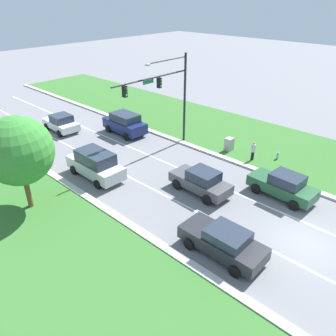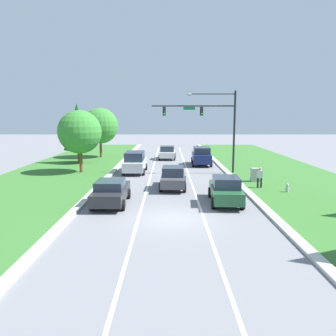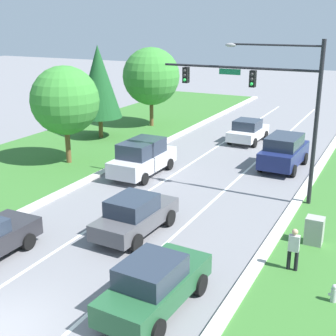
{
  "view_description": "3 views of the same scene",
  "coord_description": "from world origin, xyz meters",
  "px_view_note": "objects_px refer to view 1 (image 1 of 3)",
  "views": [
    {
      "loc": [
        -15.42,
        -3.96,
        12.28
      ],
      "look_at": [
        0.12,
        10.59,
        0.83
      ],
      "focal_mm": 35.0,
      "sensor_mm": 36.0,
      "label": 1
    },
    {
      "loc": [
        -0.17,
        -17.23,
        5.6
      ],
      "look_at": [
        -0.06,
        10.5,
        1.13
      ],
      "focal_mm": 35.0,
      "sensor_mm": 36.0,
      "label": 2
    },
    {
      "loc": [
        9.62,
        -7.98,
        8.75
      ],
      "look_at": [
        -0.8,
        12.73,
        1.33
      ],
      "focal_mm": 50.0,
      "sensor_mm": 36.0,
      "label": 3
    }
  ],
  "objects_px": {
    "forest_sedan": "(283,185)",
    "white_sedan": "(61,123)",
    "graphite_sedan": "(201,181)",
    "traffic_signal_mast": "(167,90)",
    "utility_cabinet": "(229,145)",
    "fire_hydrant": "(278,156)",
    "oak_far_left_tree": "(18,151)",
    "navy_suv": "(125,123)",
    "silver_suv": "(95,164)",
    "charcoal_sedan": "(223,241)",
    "pedestrian": "(253,151)"
  },
  "relations": [
    {
      "from": "graphite_sedan",
      "to": "pedestrian",
      "type": "height_order",
      "value": "graphite_sedan"
    },
    {
      "from": "fire_hydrant",
      "to": "charcoal_sedan",
      "type": "bearing_deg",
      "value": -166.1
    },
    {
      "from": "silver_suv",
      "to": "graphite_sedan",
      "type": "xyz_separation_m",
      "value": [
        3.65,
        -7.06,
        -0.19
      ]
    },
    {
      "from": "graphite_sedan",
      "to": "traffic_signal_mast",
      "type": "bearing_deg",
      "value": 63.41
    },
    {
      "from": "fire_hydrant",
      "to": "oak_far_left_tree",
      "type": "distance_m",
      "value": 19.53
    },
    {
      "from": "utility_cabinet",
      "to": "traffic_signal_mast",
      "type": "bearing_deg",
      "value": 127.23
    },
    {
      "from": "oak_far_left_tree",
      "to": "navy_suv",
      "type": "bearing_deg",
      "value": 22.65
    },
    {
      "from": "charcoal_sedan",
      "to": "navy_suv",
      "type": "bearing_deg",
      "value": 65.81
    },
    {
      "from": "navy_suv",
      "to": "fire_hydrant",
      "type": "relative_size",
      "value": 6.65
    },
    {
      "from": "utility_cabinet",
      "to": "fire_hydrant",
      "type": "distance_m",
      "value": 4.14
    },
    {
      "from": "pedestrian",
      "to": "fire_hydrant",
      "type": "bearing_deg",
      "value": 135.78
    },
    {
      "from": "white_sedan",
      "to": "utility_cabinet",
      "type": "distance_m",
      "value": 16.62
    },
    {
      "from": "navy_suv",
      "to": "fire_hydrant",
      "type": "xyz_separation_m",
      "value": [
        4.89,
        -13.6,
        -0.72
      ]
    },
    {
      "from": "navy_suv",
      "to": "silver_suv",
      "type": "bearing_deg",
      "value": -142.8
    },
    {
      "from": "white_sedan",
      "to": "traffic_signal_mast",
      "type": "bearing_deg",
      "value": -66.59
    },
    {
      "from": "oak_far_left_tree",
      "to": "traffic_signal_mast",
      "type": "bearing_deg",
      "value": -1.02
    },
    {
      "from": "pedestrian",
      "to": "traffic_signal_mast",
      "type": "bearing_deg",
      "value": -69.62
    },
    {
      "from": "silver_suv",
      "to": "utility_cabinet",
      "type": "height_order",
      "value": "silver_suv"
    },
    {
      "from": "navy_suv",
      "to": "charcoal_sedan",
      "type": "distance_m",
      "value": 18.22
    },
    {
      "from": "silver_suv",
      "to": "charcoal_sedan",
      "type": "height_order",
      "value": "silver_suv"
    },
    {
      "from": "traffic_signal_mast",
      "to": "pedestrian",
      "type": "bearing_deg",
      "value": -66.35
    },
    {
      "from": "silver_suv",
      "to": "forest_sedan",
      "type": "relative_size",
      "value": 1.09
    },
    {
      "from": "forest_sedan",
      "to": "charcoal_sedan",
      "type": "bearing_deg",
      "value": -174.93
    },
    {
      "from": "graphite_sedan",
      "to": "forest_sedan",
      "type": "bearing_deg",
      "value": -50.77
    },
    {
      "from": "traffic_signal_mast",
      "to": "navy_suv",
      "type": "relative_size",
      "value": 1.72
    },
    {
      "from": "forest_sedan",
      "to": "oak_far_left_tree",
      "type": "height_order",
      "value": "oak_far_left_tree"
    },
    {
      "from": "navy_suv",
      "to": "oak_far_left_tree",
      "type": "xyz_separation_m",
      "value": [
        -12.33,
        -5.14,
        2.94
      ]
    },
    {
      "from": "silver_suv",
      "to": "graphite_sedan",
      "type": "relative_size",
      "value": 1.11
    },
    {
      "from": "navy_suv",
      "to": "white_sedan",
      "type": "relative_size",
      "value": 1.1
    },
    {
      "from": "navy_suv",
      "to": "fire_hydrant",
      "type": "bearing_deg",
      "value": -68.21
    },
    {
      "from": "oak_far_left_tree",
      "to": "silver_suv",
      "type": "bearing_deg",
      "value": 1.86
    },
    {
      "from": "traffic_signal_mast",
      "to": "utility_cabinet",
      "type": "distance_m",
      "value": 7.17
    },
    {
      "from": "charcoal_sedan",
      "to": "silver_suv",
      "type": "bearing_deg",
      "value": 88.04
    },
    {
      "from": "pedestrian",
      "to": "oak_far_left_tree",
      "type": "bearing_deg",
      "value": -27.56
    },
    {
      "from": "forest_sedan",
      "to": "white_sedan",
      "type": "bearing_deg",
      "value": 103.18
    },
    {
      "from": "silver_suv",
      "to": "utility_cabinet",
      "type": "bearing_deg",
      "value": -23.57
    },
    {
      "from": "utility_cabinet",
      "to": "fire_hydrant",
      "type": "bearing_deg",
      "value": -71.16
    },
    {
      "from": "navy_suv",
      "to": "graphite_sedan",
      "type": "bearing_deg",
      "value": -103.78
    },
    {
      "from": "white_sedan",
      "to": "pedestrian",
      "type": "xyz_separation_m",
      "value": [
        7.13,
        -17.34,
        0.09
      ]
    },
    {
      "from": "traffic_signal_mast",
      "to": "fire_hydrant",
      "type": "xyz_separation_m",
      "value": [
        4.62,
        -8.23,
        -4.93
      ]
    },
    {
      "from": "traffic_signal_mast",
      "to": "silver_suv",
      "type": "height_order",
      "value": "traffic_signal_mast"
    },
    {
      "from": "traffic_signal_mast",
      "to": "forest_sedan",
      "type": "bearing_deg",
      "value": -91.95
    },
    {
      "from": "traffic_signal_mast",
      "to": "navy_suv",
      "type": "height_order",
      "value": "traffic_signal_mast"
    },
    {
      "from": "graphite_sedan",
      "to": "white_sedan",
      "type": "bearing_deg",
      "value": 93.87
    },
    {
      "from": "silver_suv",
      "to": "utility_cabinet",
      "type": "relative_size",
      "value": 4.12
    },
    {
      "from": "charcoal_sedan",
      "to": "forest_sedan",
      "type": "xyz_separation_m",
      "value": [
        7.31,
        0.23,
        0.07
      ]
    },
    {
      "from": "traffic_signal_mast",
      "to": "graphite_sedan",
      "type": "height_order",
      "value": "traffic_signal_mast"
    },
    {
      "from": "silver_suv",
      "to": "fire_hydrant",
      "type": "relative_size",
      "value": 7.11
    },
    {
      "from": "pedestrian",
      "to": "silver_suv",
      "type": "bearing_deg",
      "value": -38.23
    },
    {
      "from": "navy_suv",
      "to": "graphite_sedan",
      "type": "relative_size",
      "value": 1.04
    }
  ]
}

